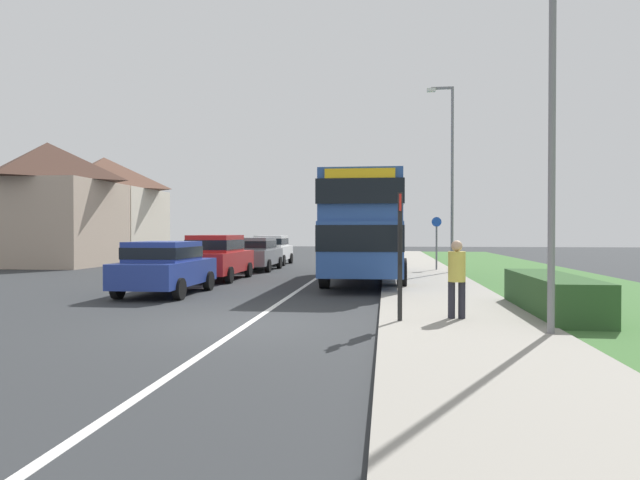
# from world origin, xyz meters

# --- Properties ---
(ground_plane) EXTENTS (120.00, 120.00, 0.00)m
(ground_plane) POSITION_xyz_m (0.00, 0.00, 0.00)
(ground_plane) COLOR #2D3033
(lane_marking_centre) EXTENTS (0.14, 60.00, 0.01)m
(lane_marking_centre) POSITION_xyz_m (0.00, 8.00, 0.00)
(lane_marking_centre) COLOR silver
(lane_marking_centre) RESTS_ON ground_plane
(pavement_near_side) EXTENTS (3.20, 68.00, 0.12)m
(pavement_near_side) POSITION_xyz_m (4.20, 6.00, 0.06)
(pavement_near_side) COLOR gray
(pavement_near_side) RESTS_ON ground_plane
(grass_verge_seaward) EXTENTS (6.00, 68.00, 0.08)m
(grass_verge_seaward) POSITION_xyz_m (8.50, 6.00, 0.04)
(grass_verge_seaward) COLOR #3D6B33
(grass_verge_seaward) RESTS_ON ground_plane
(roadside_hedge) EXTENTS (1.10, 4.39, 0.90)m
(roadside_hedge) POSITION_xyz_m (6.30, 1.74, 0.45)
(roadside_hedge) COLOR #2D5128
(roadside_hedge) RESTS_ON ground_plane
(double_decker_bus) EXTENTS (2.80, 10.25, 3.70)m
(double_decker_bus) POSITION_xyz_m (1.99, 10.09, 2.14)
(double_decker_bus) COLOR #284C93
(double_decker_bus) RESTS_ON ground_plane
(parked_car_blue) EXTENTS (1.95, 4.05, 1.56)m
(parked_car_blue) POSITION_xyz_m (-3.68, 4.84, 0.86)
(parked_car_blue) COLOR navy
(parked_car_blue) RESTS_ON ground_plane
(parked_car_red) EXTENTS (1.91, 4.53, 1.72)m
(parked_car_red) POSITION_xyz_m (-3.68, 9.88, 0.94)
(parked_car_red) COLOR #B21E1E
(parked_car_red) RESTS_ON ground_plane
(parked_car_grey) EXTENTS (1.97, 4.35, 1.57)m
(parked_car_grey) POSITION_xyz_m (-3.46, 15.31, 0.87)
(parked_car_grey) COLOR slate
(parked_car_grey) RESTS_ON ground_plane
(parked_car_white) EXTENTS (1.90, 3.92, 1.64)m
(parked_car_white) POSITION_xyz_m (-3.65, 20.09, 0.90)
(parked_car_white) COLOR silver
(parked_car_white) RESTS_ON ground_plane
(pedestrian_at_stop) EXTENTS (0.34, 0.34, 1.67)m
(pedestrian_at_stop) POSITION_xyz_m (4.13, 0.48, 0.98)
(pedestrian_at_stop) COLOR #23232D
(pedestrian_at_stop) RESTS_ON ground_plane
(bus_stop_sign) EXTENTS (0.09, 0.52, 2.60)m
(bus_stop_sign) POSITION_xyz_m (3.00, 0.07, 1.54)
(bus_stop_sign) COLOR black
(bus_stop_sign) RESTS_ON ground_plane
(cycle_route_sign) EXTENTS (0.44, 0.08, 2.52)m
(cycle_route_sign) POSITION_xyz_m (5.03, 15.10, 1.43)
(cycle_route_sign) COLOR slate
(cycle_route_sign) RESTS_ON ground_plane
(street_lamp_near) EXTENTS (1.14, 0.20, 7.99)m
(street_lamp_near) POSITION_xyz_m (5.41, -0.99, 4.55)
(street_lamp_near) COLOR slate
(street_lamp_near) RESTS_ON ground_plane
(street_lamp_mid) EXTENTS (1.14, 0.20, 8.07)m
(street_lamp_mid) POSITION_xyz_m (5.46, 13.68, 4.59)
(street_lamp_mid) COLOR slate
(street_lamp_mid) RESTS_ON ground_plane
(house_terrace_far_side) EXTENTS (6.53, 12.13, 6.69)m
(house_terrace_far_side) POSITION_xyz_m (-15.51, 20.61, 3.35)
(house_terrace_far_side) COLOR tan
(house_terrace_far_side) RESTS_ON ground_plane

